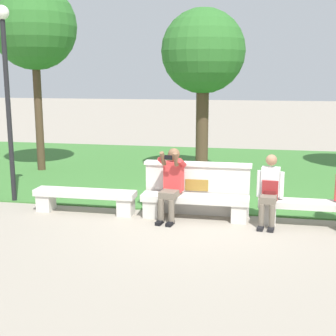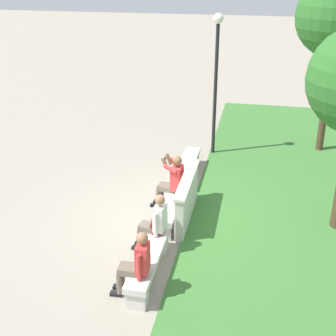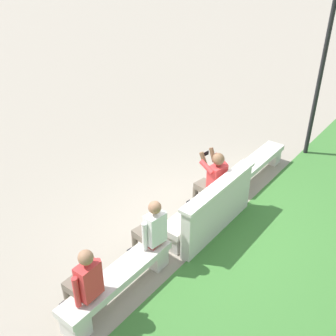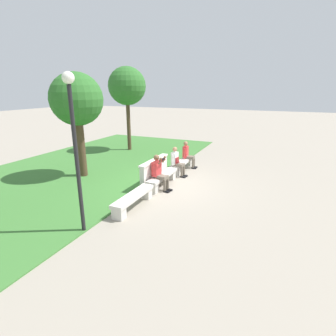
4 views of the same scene
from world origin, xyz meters
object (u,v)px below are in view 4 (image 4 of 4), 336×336
Objects in this scene: tree_right_background at (127,87)px; tree_behind_wall at (77,101)px; person_distant at (177,161)px; bench_mid at (182,164)px; person_photographer at (159,171)px; backpack at (176,162)px; person_companion at (188,154)px; bench_near at (162,178)px; lamp_post at (74,134)px; bench_main at (133,199)px.

tree_behind_wall is at bearing -170.45° from tree_right_background.
bench_mid is at bearing 4.65° from person_distant.
person_photographer is 1.78m from backpack.
backpack is at bearing 177.55° from person_companion.
tree_behind_wall is (-2.46, 3.59, 2.86)m from bench_mid.
bench_near is at bearing 179.63° from backpack.
lamp_post is at bearing -139.18° from tree_behind_wall.
person_photographer reaches higher than bench_main.
person_companion is at bearing -6.90° from bench_mid.
person_distant is 4.72m from tree_behind_wall.
person_companion is (0.55, -0.07, 0.37)m from bench_mid.
bench_mid is 0.86m from backpack.
bench_mid is 0.89m from person_distant.
person_distant is at bearing -1.08° from bench_main.
bench_near is (2.15, 0.00, 0.00)m from bench_main.
tree_behind_wall is 1.07× the size of lamp_post.
backpack is at bearing -0.14° from bench_main.
tree_behind_wall reaches higher than backpack.
tree_behind_wall is (-1.65, 3.66, 2.49)m from person_distant.
tree_behind_wall is at bearing 88.21° from person_photographer.
bench_main is 1.78m from person_photographer.
tree_right_background reaches higher than bench_main.
tree_right_background is 1.22× the size of lamp_post.
person_companion is at bearing -0.03° from person_distant.
lamp_post is at bearing 165.12° from bench_main.
person_distant reaches higher than bench_near.
person_companion is 5.85m from tree_right_background.
person_companion is (3.13, 0.01, -0.06)m from person_photographer.
bench_near is 1.39m from backpack.
bench_near is 0.41× the size of tree_right_background.
person_distant is at bearing -97.47° from backpack.
bench_near is 2.73m from person_companion.
person_photographer is 3.08× the size of backpack.
bench_mid is at bearing 0.00° from bench_main.
bench_near is at bearing -6.83° from lamp_post.
person_photographer is at bearing -91.79° from tree_behind_wall.
person_photographer is (-2.58, -0.08, 0.43)m from bench_mid.
backpack is at bearing -127.73° from tree_right_background.
lamp_post is at bearing -155.47° from tree_right_background.
bench_near is 7.39m from tree_right_background.
lamp_post is (-6.62, 0.54, 1.92)m from person_companion.
tree_behind_wall is at bearing 124.44° from bench_mid.
bench_near is at bearing 177.20° from person_distant.
person_companion is at bearing -114.94° from tree_right_background.
lamp_post reaches higher than person_distant.
person_photographer reaches higher than backpack.
bench_main and bench_near have the same top height.
bench_main is 1.00× the size of bench_mid.
backpack is at bearing -5.19° from lamp_post.
person_distant is at bearing 0.35° from person_photographer.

